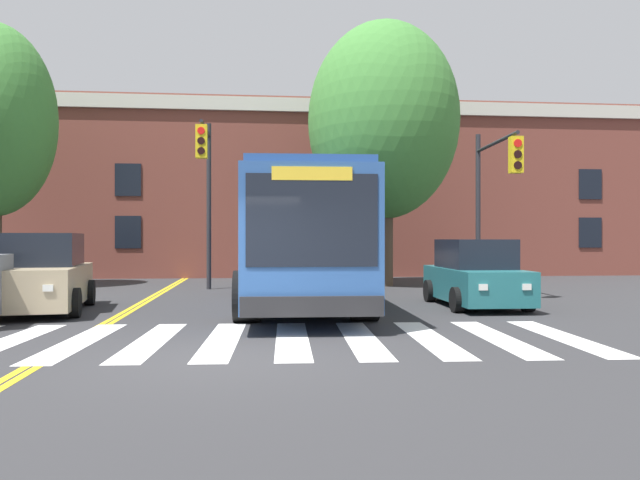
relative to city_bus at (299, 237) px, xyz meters
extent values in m
plane|color=#303033|center=(-1.63, -7.37, -1.77)|extent=(120.00, 120.00, 0.00)
cube|color=white|center=(-5.30, -5.55, -1.76)|extent=(0.75, 4.10, 0.01)
cube|color=white|center=(-4.11, -5.61, -1.76)|extent=(0.75, 4.10, 0.01)
cube|color=white|center=(-2.92, -5.67, -1.76)|extent=(0.75, 4.10, 0.01)
cube|color=white|center=(-1.73, -5.73, -1.76)|extent=(0.75, 4.10, 0.01)
cube|color=white|center=(-0.54, -5.78, -1.76)|extent=(0.75, 4.10, 0.01)
cube|color=white|center=(0.65, -5.84, -1.76)|extent=(0.75, 4.10, 0.01)
cube|color=white|center=(1.84, -5.90, -1.76)|extent=(0.75, 4.10, 0.01)
cube|color=white|center=(3.03, -5.96, -1.76)|extent=(0.75, 4.10, 0.01)
cube|color=white|center=(4.22, -6.01, -1.76)|extent=(0.75, 4.10, 0.01)
cube|color=gold|center=(-4.26, 8.27, -1.76)|extent=(0.12, 36.00, 0.01)
cube|color=gold|center=(-4.10, 8.27, -1.76)|extent=(0.12, 36.00, 0.01)
cube|color=#2D5699|center=(0.00, 0.03, -0.04)|extent=(2.93, 11.33, 2.73)
cube|color=black|center=(1.30, -0.01, 0.24)|extent=(0.36, 10.35, 0.98)
cube|color=black|center=(-1.29, 0.07, 0.24)|extent=(0.36, 10.35, 0.98)
cube|color=black|center=(-0.18, -5.61, 0.29)|extent=(2.31, 0.10, 1.64)
cube|color=yellow|center=(-0.18, -5.61, 1.11)|extent=(1.41, 0.08, 0.24)
cube|color=#232326|center=(-0.18, -5.64, -1.22)|extent=(2.52, 0.18, 0.36)
cube|color=#294E89|center=(0.00, 0.03, 1.41)|extent=(2.76, 10.88, 0.16)
cylinder|color=black|center=(1.12, -3.50, -1.23)|extent=(0.59, 1.09, 1.07)
cylinder|color=black|center=(-1.34, -3.42, -1.23)|extent=(0.59, 1.09, 1.07)
cylinder|color=black|center=(1.31, 2.52, -1.23)|extent=(0.59, 1.09, 1.07)
cylinder|color=black|center=(-1.15, 2.60, -1.23)|extent=(0.59, 1.09, 1.07)
cube|color=tan|center=(-6.22, -1.18, -1.13)|extent=(2.43, 4.47, 0.90)
cube|color=black|center=(-6.24, -1.06, -0.29)|extent=(1.95, 2.25, 0.77)
cube|color=white|center=(-5.38, -3.24, -1.04)|extent=(0.20, 0.07, 0.14)
cylinder|color=black|center=(-5.09, -2.37, -1.44)|extent=(0.31, 0.68, 0.66)
cylinder|color=black|center=(-5.44, 0.25, -1.44)|extent=(0.31, 0.68, 0.66)
cylinder|color=black|center=(-7.36, 0.00, -1.44)|extent=(0.31, 0.68, 0.66)
cube|color=#236B70|center=(4.42, -1.07, -1.19)|extent=(1.76, 4.05, 0.81)
cube|color=black|center=(4.42, -1.03, -0.42)|extent=(1.55, 2.24, 0.74)
cube|color=white|center=(4.87, -3.10, -1.11)|extent=(0.20, 0.04, 0.14)
cube|color=white|center=(3.87, -3.08, -1.11)|extent=(0.20, 0.04, 0.14)
cylinder|color=black|center=(5.25, -2.33, -1.47)|extent=(0.23, 0.60, 0.60)
cylinder|color=black|center=(3.54, -2.29, -1.47)|extent=(0.23, 0.60, 0.60)
cylinder|color=black|center=(5.30, 0.16, -1.47)|extent=(0.23, 0.60, 0.60)
cylinder|color=black|center=(3.59, 0.20, -1.47)|extent=(0.23, 0.60, 0.60)
cube|color=white|center=(0.62, 9.18, -1.04)|extent=(2.14, 5.19, 1.04)
cube|color=black|center=(0.62, 9.23, 0.00)|extent=(1.89, 3.23, 1.03)
cube|color=white|center=(1.14, 6.58, -0.93)|extent=(0.20, 0.05, 0.14)
cube|color=white|center=(-0.06, 6.61, -0.93)|extent=(0.20, 0.05, 0.14)
cylinder|color=black|center=(1.59, 7.56, -1.39)|extent=(0.24, 0.77, 0.76)
cylinder|color=black|center=(-0.45, 7.62, -1.39)|extent=(0.24, 0.77, 0.76)
cylinder|color=black|center=(1.68, 10.74, -1.39)|extent=(0.24, 0.77, 0.76)
cylinder|color=black|center=(-0.36, 10.80, -1.39)|extent=(0.24, 0.77, 0.76)
cube|color=white|center=(-6.28, -2.81, -0.84)|extent=(0.06, 0.20, 0.14)
cylinder|color=#28282D|center=(6.19, 3.53, 0.83)|extent=(0.16, 0.16, 5.19)
cylinder|color=#28282D|center=(6.07, 1.68, 2.87)|extent=(0.36, 3.71, 0.11)
cube|color=yellow|center=(5.96, -0.02, 2.27)|extent=(0.36, 0.30, 1.00)
cylinder|color=red|center=(5.95, -0.17, 2.57)|extent=(0.22, 0.04, 0.22)
cylinder|color=black|center=(5.95, -0.17, 2.27)|extent=(0.22, 0.04, 0.22)
cylinder|color=black|center=(5.95, -0.17, 1.97)|extent=(0.22, 0.04, 0.22)
cylinder|color=#28282D|center=(-2.74, 5.13, 1.07)|extent=(0.16, 0.16, 5.67)
cylinder|color=#28282D|center=(-2.75, 3.75, 3.48)|extent=(0.14, 2.77, 0.11)
cube|color=yellow|center=(-2.77, 2.51, 2.88)|extent=(0.34, 0.28, 1.00)
cylinder|color=red|center=(-2.77, 2.36, 3.18)|extent=(0.22, 0.03, 0.22)
cylinder|color=black|center=(-2.77, 2.36, 2.88)|extent=(0.22, 0.03, 0.22)
cylinder|color=black|center=(-2.77, 2.36, 2.58)|extent=(0.22, 0.03, 0.22)
cylinder|color=#4C3D2D|center=(3.49, 6.01, -0.27)|extent=(0.76, 0.76, 2.99)
ellipsoid|color=#428438|center=(3.49, 6.01, 4.30)|extent=(7.62, 7.72, 7.23)
cube|color=brown|center=(-1.36, 14.67, 2.25)|extent=(39.29, 7.20, 8.04)
cube|color=beige|center=(-1.36, 10.99, 5.87)|extent=(39.29, 0.16, 0.60)
cube|color=black|center=(-6.60, 11.04, 0.24)|extent=(1.10, 0.06, 1.40)
cube|color=black|center=(3.88, 11.04, 0.24)|extent=(1.10, 0.06, 1.40)
cube|color=black|center=(14.36, 11.04, 0.24)|extent=(1.10, 0.06, 1.40)
cube|color=black|center=(-6.60, 11.04, 2.50)|extent=(1.10, 0.06, 1.40)
cube|color=black|center=(3.88, 11.04, 2.50)|extent=(1.10, 0.06, 1.40)
cube|color=black|center=(14.36, 11.04, 2.50)|extent=(1.10, 0.06, 1.40)
camera|label=1|loc=(-1.18, -16.46, -0.03)|focal=35.00mm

